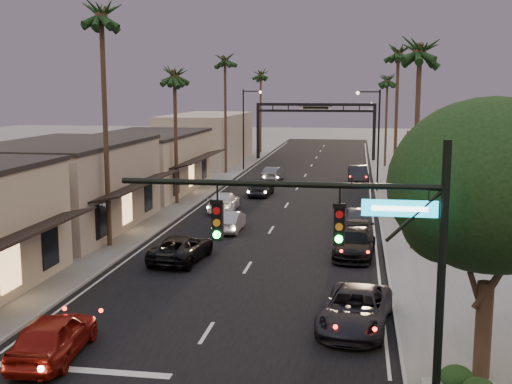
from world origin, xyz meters
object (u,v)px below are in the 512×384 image
(palm_ra, at_px, (420,44))
(palm_lb, at_px, (101,8))
(palm_lc, at_px, (174,70))
(palm_rb, at_px, (399,48))
(traffic_signal, at_px, (366,245))
(curbside_black, at_px, (355,243))
(palm_ld, at_px, (225,56))
(oncoming_red, at_px, (53,336))
(oncoming_silver, at_px, (230,221))
(palm_rc, at_px, (388,76))
(palm_far, at_px, (261,72))
(curbside_near, at_px, (355,309))
(arch, at_px, (316,117))
(corner_tree, at_px, (494,193))
(oncoming_pickup, at_px, (182,248))
(streetlight_left, at_px, (246,123))
(streetlight_right, at_px, (375,132))

(palm_ra, bearing_deg, palm_lb, -173.37)
(palm_lc, relative_size, palm_ra, 0.92)
(palm_rb, bearing_deg, traffic_signal, -94.16)
(palm_lb, height_order, curbside_black, palm_lb)
(palm_ld, height_order, palm_ra, palm_ld)
(oncoming_red, bearing_deg, oncoming_silver, -100.16)
(oncoming_silver, bearing_deg, palm_rc, -107.87)
(palm_ld, xyz_separation_m, palm_far, (0.30, 23.00, -0.97))
(palm_rc, relative_size, curbside_near, 2.30)
(arch, xyz_separation_m, palm_ld, (-8.60, -15.00, 6.88))
(corner_tree, height_order, oncoming_silver, corner_tree)
(palm_ra, xyz_separation_m, oncoming_pickup, (-12.27, -4.26, -10.75))
(curbside_black, bearing_deg, palm_far, 108.64)
(palm_ra, distance_m, oncoming_pickup, 16.86)
(corner_tree, bearing_deg, oncoming_silver, 121.34)
(traffic_signal, relative_size, palm_lc, 0.70)
(palm_ld, bearing_deg, oncoming_silver, -77.73)
(streetlight_left, height_order, palm_ra, palm_ra)
(palm_far, bearing_deg, curbside_black, -76.23)
(palm_far, bearing_deg, palm_rb, -63.57)
(streetlight_right, distance_m, palm_lc, 18.66)
(palm_lc, xyz_separation_m, curbside_black, (13.99, -13.87, -9.73))
(corner_tree, distance_m, palm_lb, 24.36)
(palm_ld, xyz_separation_m, palm_rc, (17.20, 9.00, -1.95))
(palm_lb, distance_m, curbside_black, 18.86)
(palm_ld, height_order, curbside_near, palm_ld)
(arch, bearing_deg, curbside_near, -84.65)
(oncoming_silver, distance_m, curbside_black, 9.43)
(palm_lc, bearing_deg, oncoming_pickup, -73.14)
(arch, xyz_separation_m, streetlight_left, (-6.92, -12.00, -0.20))
(palm_lb, relative_size, curbside_near, 2.86)
(palm_rb, bearing_deg, palm_ra, -90.00)
(traffic_signal, xyz_separation_m, palm_far, (-13.99, 74.00, 6.36))
(palm_ld, bearing_deg, corner_tree, -69.19)
(palm_rc, bearing_deg, palm_lb, -112.27)
(palm_ld, relative_size, oncoming_pickup, 2.83)
(traffic_signal, xyz_separation_m, streetlight_right, (1.23, 41.00, 0.25))
(traffic_signal, xyz_separation_m, oncoming_silver, (-8.24, 23.21, -4.41))
(palm_rc, bearing_deg, streetlight_right, -95.05)
(curbside_black, bearing_deg, curbside_near, -84.64)
(palm_lc, height_order, curbside_near, palm_lc)
(palm_rc, height_order, curbside_black, palm_rc)
(streetlight_right, bearing_deg, oncoming_silver, -118.04)
(arch, relative_size, curbside_black, 3.00)
(palm_lb, distance_m, palm_ld, 33.01)
(palm_lc, distance_m, curbside_near, 29.96)
(palm_lc, distance_m, oncoming_silver, 14.48)
(oncoming_red, distance_m, oncoming_silver, 20.31)
(oncoming_silver, xyz_separation_m, curbside_black, (7.95, -5.08, 0.06))
(streetlight_left, bearing_deg, palm_rc, 21.14)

